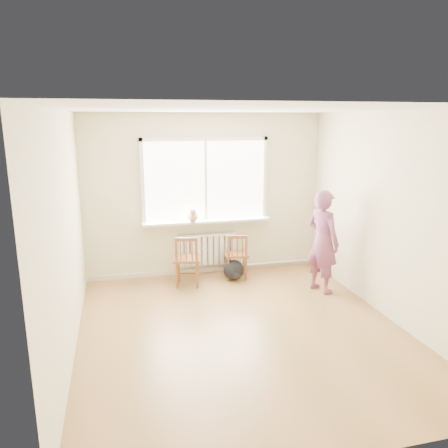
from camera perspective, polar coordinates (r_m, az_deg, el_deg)
floor at (r=5.66m, az=2.37°, el=-13.72°), size 4.50×4.50×0.00m
ceiling at (r=5.03m, az=2.68°, el=14.75°), size 4.50×4.50×0.00m
back_wall at (r=7.32m, az=-2.46°, el=3.77°), size 4.00×0.01×2.70m
window at (r=7.25m, az=-2.45°, el=6.17°), size 2.12×0.05×1.42m
windowsill at (r=7.30m, az=-2.26°, el=0.38°), size 2.15×0.22×0.04m
radiator at (r=7.45m, az=-2.25°, el=-3.27°), size 1.00×0.12×0.55m
heating_pipe at (r=7.92m, az=6.65°, el=-5.04°), size 1.40×0.04×0.04m
baseboard at (r=7.64m, az=-2.34°, el=-5.97°), size 4.00×0.03×0.08m
chair_left at (r=6.92m, az=-4.83°, el=-4.82°), size 0.49×0.47×0.83m
chair_right at (r=7.23m, az=1.67°, el=-4.21°), size 0.43×0.42×0.77m
person at (r=6.77m, az=12.78°, el=-2.25°), size 0.56×0.67×1.58m
cat at (r=7.15m, az=-4.10°, el=1.13°), size 0.22×0.41×0.27m
backpack at (r=7.23m, az=1.27°, el=-6.04°), size 0.41×0.36×0.34m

